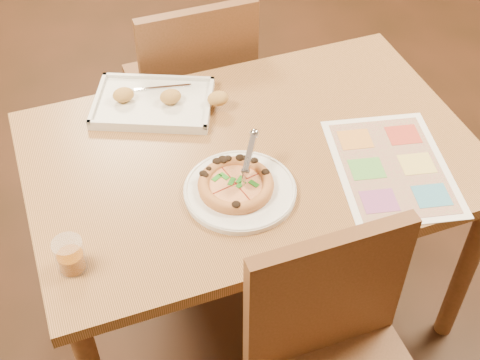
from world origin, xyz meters
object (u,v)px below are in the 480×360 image
object	(u,v)px
chair_near	(338,352)
menu	(392,167)
glass_tumbler	(70,257)
pizza	(236,185)
plate	(240,191)
appetizer_tray	(157,103)
dining_table	(252,173)
pizza_cutter	(249,158)
chair_far	(193,78)

from	to	relation	value
chair_near	menu	xyz separation A→B (m)	(0.35, 0.40, 0.16)
glass_tumbler	menu	world-z (taller)	glass_tumbler
pizza	glass_tumbler	xyz separation A→B (m)	(-0.47, -0.10, 0.01)
plate	menu	xyz separation A→B (m)	(0.44, -0.05, -0.01)
appetizer_tray	glass_tumbler	xyz separation A→B (m)	(-0.36, -0.54, 0.02)
dining_table	menu	bearing A→B (deg)	-29.50
dining_table	plate	bearing A→B (deg)	-122.36
pizza	pizza_cutter	size ratio (longest dim) A/B	1.57
chair_near	plate	distance (m)	0.49
pizza_cutter	glass_tumbler	xyz separation A→B (m)	(-0.51, -0.13, -0.04)
menu	chair_near	bearing A→B (deg)	-130.83
glass_tumbler	dining_table	bearing A→B (deg)	22.95
chair_far	menu	world-z (taller)	chair_far
chair_near	chair_far	size ratio (longest dim) A/B	1.00
plate	appetizer_tray	xyz separation A→B (m)	(-0.12, 0.44, 0.01)
plate	pizza_cutter	bearing A→B (deg)	44.41
pizza	pizza_cutter	distance (m)	0.08
plate	pizza_cutter	world-z (taller)	pizza_cutter
plate	menu	bearing A→B (deg)	-7.07
pizza	pizza_cutter	bearing A→B (deg)	32.03
appetizer_tray	plate	bearing A→B (deg)	-75.28
dining_table	pizza_cutter	world-z (taller)	pizza_cutter
dining_table	chair_near	size ratio (longest dim) A/B	2.77
chair_near	pizza_cutter	distance (m)	0.55
glass_tumbler	chair_near	bearing A→B (deg)	-32.65
dining_table	appetizer_tray	bearing A→B (deg)	124.84
glass_tumbler	pizza_cutter	bearing A→B (deg)	14.62
glass_tumbler	pizza	bearing A→B (deg)	12.61
dining_table	menu	size ratio (longest dim) A/B	2.95
plate	chair_near	bearing A→B (deg)	-78.82
chair_far	pizza_cutter	xyz separation A→B (m)	(-0.05, -0.71, 0.24)
dining_table	glass_tumbler	xyz separation A→B (m)	(-0.57, -0.24, 0.13)
dining_table	appetizer_tray	size ratio (longest dim) A/B	2.98
glass_tumbler	chair_far	bearing A→B (deg)	56.09
pizza_cutter	glass_tumbler	size ratio (longest dim) A/B	1.44
appetizer_tray	pizza_cutter	bearing A→B (deg)	-69.06
plate	menu	size ratio (longest dim) A/B	0.70
pizza	appetizer_tray	size ratio (longest dim) A/B	0.48
pizza	glass_tumbler	distance (m)	0.48
plate	pizza_cutter	size ratio (longest dim) A/B	2.31
chair_near	pizza	size ratio (longest dim) A/B	2.25
chair_near	appetizer_tray	bearing A→B (deg)	102.92
dining_table	pizza	world-z (taller)	pizza
pizza	chair_far	bearing A→B (deg)	82.29
pizza	glass_tumbler	size ratio (longest dim) A/B	2.25
pizza_cutter	glass_tumbler	world-z (taller)	pizza_cutter
pizza	dining_table	bearing A→B (deg)	53.57
menu	dining_table	bearing A→B (deg)	150.50
pizza	menu	xyz separation A→B (m)	(0.45, -0.06, -0.03)
chair_near	chair_far	xyz separation A→B (m)	(-0.00, 1.20, 0.00)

